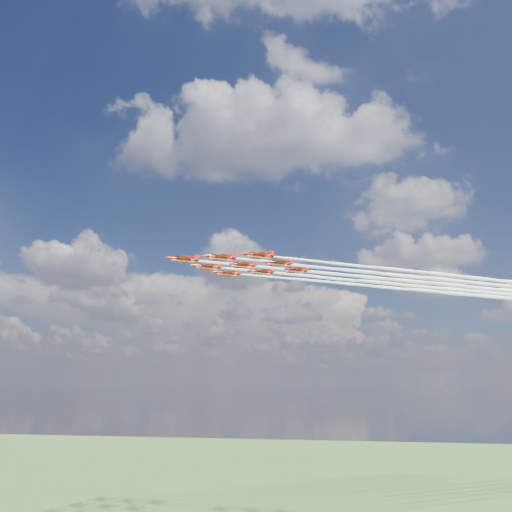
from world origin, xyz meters
name	(u,v)px	position (x,y,z in m)	size (l,w,h in m)	color
jet_lead	(374,278)	(45.33, 29.40, 87.05)	(131.28, 87.32, 2.87)	red
jet_row2_port	(408,276)	(57.73, 28.91, 87.05)	(131.28, 87.32, 2.87)	red
jet_row2_starb	(384,283)	(49.85, 40.95, 87.05)	(131.28, 87.32, 2.87)	red
jet_row3_port	(443,275)	(70.13, 28.42, 87.05)	(131.28, 87.32, 2.87)	red
jet_row3_centre	(417,282)	(62.25, 40.46, 87.05)	(131.28, 87.32, 2.87)	red
jet_row3_starb	(393,288)	(54.38, 52.50, 87.05)	(131.28, 87.32, 2.87)	red
jet_row4_port	(450,280)	(74.65, 39.97, 87.05)	(131.28, 87.32, 2.87)	red
jet_row4_starb	(424,287)	(66.78, 52.02, 87.05)	(131.28, 87.32, 2.87)	red
jet_tail	(456,286)	(79.18, 51.53, 87.05)	(131.28, 87.32, 2.87)	red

